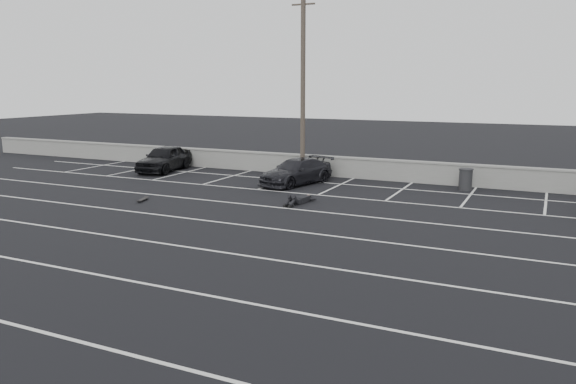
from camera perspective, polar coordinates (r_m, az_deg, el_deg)
The scene contains 9 objects.
ground at distance 17.23m, azimuth -11.64°, elevation -5.29°, with size 120.00×120.00×0.00m, color black.
seawall at distance 29.27m, azimuth 4.97°, elevation 2.63°, with size 50.00×0.45×1.06m.
stall_lines at distance 20.83m, azimuth -4.54°, elevation -2.27°, with size 36.00×20.05×0.01m.
car_left at distance 31.77m, azimuth -12.46°, elevation 3.36°, with size 1.68×4.17×1.42m, color black.
car_right at distance 26.95m, azimuth 0.82°, elevation 2.09°, with size 1.70×4.19×1.22m, color black.
utility_pole at distance 28.82m, azimuth 1.52°, elevation 10.75°, with size 1.23×0.25×9.21m.
trash_bin at distance 26.65m, azimuth 17.60°, elevation 1.24°, with size 0.85×0.85×0.99m.
person at distance 22.85m, azimuth 1.46°, elevation -0.47°, with size 1.15×2.42×0.47m, color black, non-canonical shape.
skateboard at distance 23.85m, azimuth -14.56°, elevation -0.74°, with size 0.39×0.76×0.09m.
Camera 1 is at (10.06, -13.16, 4.74)m, focal length 35.00 mm.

